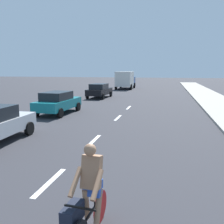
% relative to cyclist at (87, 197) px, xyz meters
% --- Properties ---
extents(ground_plane, '(160.00, 160.00, 0.00)m').
position_rel_cyclist_xyz_m(ground_plane, '(-1.77, 14.17, -0.83)').
color(ground_plane, '#2D2D33').
extents(lane_stripe_2, '(0.16, 1.80, 0.01)m').
position_rel_cyclist_xyz_m(lane_stripe_2, '(-1.77, 1.91, -0.83)').
color(lane_stripe_2, white).
rests_on(lane_stripe_2, ground).
extents(lane_stripe_3, '(0.16, 1.80, 0.01)m').
position_rel_cyclist_xyz_m(lane_stripe_3, '(-1.77, 5.98, -0.83)').
color(lane_stripe_3, white).
rests_on(lane_stripe_3, ground).
extents(lane_stripe_4, '(0.16, 1.80, 0.01)m').
position_rel_cyclist_xyz_m(lane_stripe_4, '(-1.77, 11.23, -0.83)').
color(lane_stripe_4, white).
rests_on(lane_stripe_4, ground).
extents(lane_stripe_5, '(0.16, 1.80, 0.01)m').
position_rel_cyclist_xyz_m(lane_stripe_5, '(-1.77, 15.58, -0.83)').
color(lane_stripe_5, white).
rests_on(lane_stripe_5, ground).
extents(cyclist, '(0.63, 1.71, 1.82)m').
position_rel_cyclist_xyz_m(cyclist, '(0.00, 0.00, 0.00)').
color(cyclist, black).
rests_on(cyclist, ground).
extents(parked_car_teal, '(2.09, 4.30, 1.57)m').
position_rel_cyclist_xyz_m(parked_car_teal, '(-6.24, 11.76, 0.01)').
color(parked_car_teal, '#14727A').
rests_on(parked_car_teal, ground).
extents(parked_car_black, '(2.15, 4.35, 1.57)m').
position_rel_cyclist_xyz_m(parked_car_black, '(-6.10, 21.90, 0.01)').
color(parked_car_black, black).
rests_on(parked_car_black, ground).
extents(delivery_truck, '(2.70, 6.25, 2.80)m').
position_rel_cyclist_xyz_m(delivery_truck, '(-5.51, 35.24, 0.67)').
color(delivery_truck, '#23478C').
rests_on(delivery_truck, ground).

